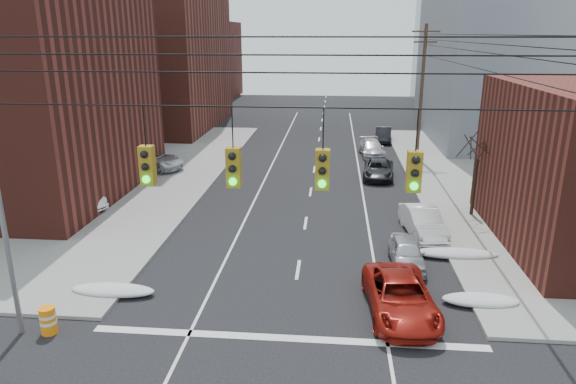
% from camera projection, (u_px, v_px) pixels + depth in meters
% --- Properties ---
extents(building_brick_far, '(22.00, 18.00, 12.00)m').
position_uv_depth(building_brick_far, '(165.00, 61.00, 82.70)').
color(building_brick_far, '#532019').
rests_on(building_brick_far, ground).
extents(building_office, '(22.00, 20.00, 25.00)m').
position_uv_depth(building_office, '(556.00, 8.00, 48.13)').
color(building_office, gray).
rests_on(building_office, ground).
extents(building_glass, '(20.00, 18.00, 22.00)m').
position_uv_depth(building_glass, '(495.00, 28.00, 73.13)').
color(building_glass, gray).
rests_on(building_glass, ground).
extents(utility_pole_far, '(2.20, 0.28, 11.00)m').
position_uv_depth(utility_pole_far, '(422.00, 91.00, 41.77)').
color(utility_pole_far, '#473323').
rests_on(utility_pole_far, ground).
extents(traffic_signals, '(17.00, 0.42, 2.02)m').
position_uv_depth(traffic_signals, '(277.00, 166.00, 12.56)').
color(traffic_signals, black).
rests_on(traffic_signals, ground).
extents(bare_tree, '(2.09, 2.20, 4.93)m').
position_uv_depth(bare_tree, '(475.00, 178.00, 29.38)').
color(bare_tree, black).
rests_on(bare_tree, ground).
extents(snow_nw, '(3.50, 1.08, 0.42)m').
position_uv_depth(snow_nw, '(113.00, 290.00, 21.00)').
color(snow_nw, silver).
rests_on(snow_nw, ground).
extents(snow_ne, '(3.00, 1.08, 0.42)m').
position_uv_depth(snow_ne, '(481.00, 300.00, 20.21)').
color(snow_ne, silver).
rests_on(snow_ne, ground).
extents(snow_east_far, '(4.00, 1.08, 0.42)m').
position_uv_depth(snow_east_far, '(455.00, 253.00, 24.49)').
color(snow_east_far, silver).
rests_on(snow_east_far, ground).
extents(red_pickup, '(2.78, 5.36, 1.44)m').
position_uv_depth(red_pickup, '(400.00, 296.00, 19.46)').
color(red_pickup, maroon).
rests_on(red_pickup, ground).
extents(parked_car_a, '(1.49, 3.69, 1.26)m').
position_uv_depth(parked_car_a, '(407.00, 253.00, 23.57)').
color(parked_car_a, '#AEAFB3').
rests_on(parked_car_a, ground).
extents(parked_car_b, '(2.13, 4.65, 1.48)m').
position_uv_depth(parked_car_b, '(423.00, 222.00, 27.09)').
color(parked_car_b, white).
rests_on(parked_car_b, ground).
extents(parked_car_c, '(2.58, 4.85, 1.30)m').
position_uv_depth(parked_car_c, '(379.00, 169.00, 37.85)').
color(parked_car_c, black).
rests_on(parked_car_c, ground).
extents(parked_car_d, '(2.29, 4.83, 1.36)m').
position_uv_depth(parked_car_d, '(372.00, 148.00, 44.69)').
color(parked_car_d, '#B8B9BE').
rests_on(parked_car_d, ground).
extents(parked_car_e, '(1.65, 4.09, 1.39)m').
position_uv_depth(parked_car_e, '(371.00, 146.00, 45.34)').
color(parked_car_e, maroon).
rests_on(parked_car_e, ground).
extents(parked_car_f, '(1.92, 4.41, 1.41)m').
position_uv_depth(parked_car_f, '(383.00, 135.00, 50.48)').
color(parked_car_f, black).
rests_on(parked_car_f, ground).
extents(lot_car_a, '(4.79, 3.15, 1.49)m').
position_uv_depth(lot_car_a, '(71.00, 198.00, 30.51)').
color(lot_car_a, white).
rests_on(lot_car_a, sidewalk_nw).
extents(lot_car_b, '(6.01, 3.85, 1.54)m').
position_uv_depth(lot_car_b, '(149.00, 160.00, 39.63)').
color(lot_car_b, silver).
rests_on(lot_car_b, sidewalk_nw).
extents(lot_car_c, '(5.81, 3.39, 1.58)m').
position_uv_depth(lot_car_c, '(38.00, 196.00, 30.73)').
color(lot_car_c, black).
rests_on(lot_car_c, sidewalk_nw).
extents(lot_car_d, '(4.62, 3.04, 1.46)m').
position_uv_depth(lot_car_d, '(74.00, 154.00, 41.73)').
color(lot_car_d, silver).
rests_on(lot_car_d, sidewalk_nw).
extents(construction_barrel, '(0.66, 0.66, 1.01)m').
position_uv_depth(construction_barrel, '(48.00, 320.00, 18.24)').
color(construction_barrel, orange).
rests_on(construction_barrel, ground).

